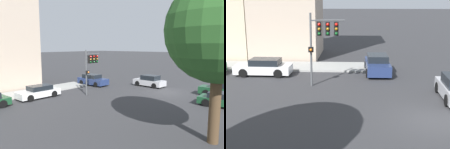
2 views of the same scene
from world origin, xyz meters
The scene contains 4 objects.
ground_plane centered at (0.00, 0.00, 0.00)m, with size 300.00×300.00×0.00m, color #333335.
traffic_signal centered at (6.03, 6.18, 3.55)m, with size 0.73×2.43×4.97m.
crossing_car_3 centered at (9.86, 2.21, 0.72)m, with size 4.41×1.94×1.50m.
parked_car_0 centered at (8.83, 11.12, 0.63)m, with size 1.93×4.38×1.31m.
Camera 2 is at (-14.66, 4.18, 5.98)m, focal length 50.00 mm.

